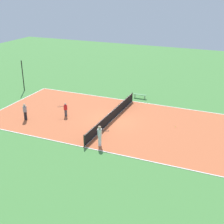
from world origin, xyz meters
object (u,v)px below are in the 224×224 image
at_px(tennis_ball_near_net, 100,118).
at_px(tennis_ball_right_alley, 175,127).
at_px(bench, 140,95).
at_px(player_coach_red, 65,109).
at_px(player_far_white, 100,134).
at_px(tennis_net, 112,115).
at_px(fence_post_back_right, 23,76).
at_px(player_baseline_gray, 25,111).

distance_m(tennis_ball_near_net, tennis_ball_right_alley, 7.36).
xyz_separation_m(bench, tennis_ball_near_net, (-7.25, 1.71, -0.33)).
relative_size(bench, player_coach_red, 1.09).
distance_m(player_far_white, tennis_ball_near_net, 5.72).
xyz_separation_m(tennis_net, bench, (7.22, -0.45, -0.18)).
bearing_deg(tennis_net, tennis_ball_right_alley, -81.47).
xyz_separation_m(player_coach_red, fence_post_back_right, (5.03, 9.00, 1.11)).
bearing_deg(player_coach_red, player_baseline_gray, 2.41).
relative_size(bench, player_baseline_gray, 0.92).
height_order(tennis_net, player_baseline_gray, player_baseline_gray).
height_order(bench, player_far_white, player_far_white).
distance_m(tennis_ball_near_net, fence_post_back_right, 13.27).
distance_m(bench, player_baseline_gray, 13.30).
bearing_deg(player_baseline_gray, player_coach_red, 165.79).
bearing_deg(bench, player_far_white, 93.10).
height_order(tennis_net, tennis_ball_right_alley, tennis_net).
distance_m(player_baseline_gray, fence_post_back_right, 9.45).
bearing_deg(player_far_white, fence_post_back_right, 127.10).
distance_m(tennis_ball_right_alley, fence_post_back_right, 20.10).
bearing_deg(tennis_ball_near_net, player_baseline_gray, 115.42).
xyz_separation_m(player_far_white, player_coach_red, (4.29, 5.82, -0.25)).
height_order(player_coach_red, tennis_ball_near_net, player_coach_red).
xyz_separation_m(tennis_net, player_baseline_gray, (-3.16, 7.84, 0.40)).
relative_size(player_baseline_gray, player_coach_red, 1.19).
bearing_deg(player_baseline_gray, fence_post_back_right, -102.12).
distance_m(bench, tennis_ball_right_alley, 8.44).
bearing_deg(player_far_white, bench, 72.38).
height_order(bench, player_coach_red, player_coach_red).
bearing_deg(player_coach_red, tennis_ball_near_net, 159.20).
relative_size(player_baseline_gray, fence_post_back_right, 0.43).
xyz_separation_m(bench, fence_post_back_right, (-3.03, 14.15, 1.52)).
bearing_deg(tennis_ball_right_alley, player_baseline_gray, 106.33).
distance_m(player_baseline_gray, tennis_ball_right_alley, 14.49).
xyz_separation_m(player_baseline_gray, tennis_ball_right_alley, (4.07, -13.88, -0.91)).
bearing_deg(tennis_ball_right_alley, tennis_net, 98.53).
bearing_deg(player_far_white, tennis_net, 81.55).
xyz_separation_m(player_far_white, fence_post_back_right, (9.32, 14.82, 0.85)).
xyz_separation_m(bench, player_far_white, (-12.35, -0.67, 0.67)).
distance_m(player_far_white, tennis_ball_right_alley, 7.86).
height_order(bench, player_baseline_gray, player_baseline_gray).
height_order(player_far_white, tennis_ball_right_alley, player_far_white).
distance_m(tennis_net, player_baseline_gray, 8.47).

